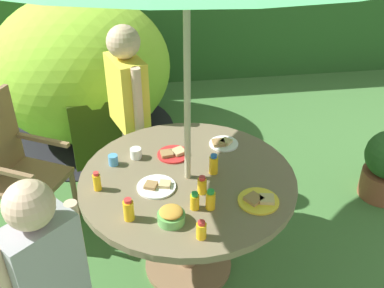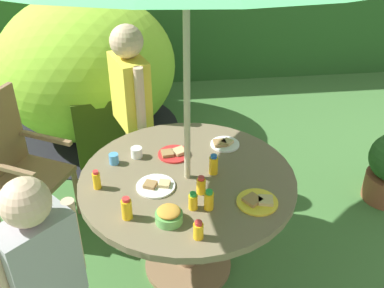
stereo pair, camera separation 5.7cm
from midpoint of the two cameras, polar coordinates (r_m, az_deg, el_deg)
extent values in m
cube|color=#3D6B33|center=(3.17, -1.00, -15.10)|extent=(10.00, 10.00, 0.02)
cylinder|color=brown|center=(3.15, -1.01, -14.80)|extent=(0.57, 0.57, 0.03)
cylinder|color=brown|center=(2.92, -1.07, -10.36)|extent=(0.11, 0.11, 0.70)
cylinder|color=#75664C|center=(2.68, -1.15, -4.55)|extent=(1.27, 1.27, 0.04)
cylinder|color=#B7AD8C|center=(2.42, -1.27, 4.37)|extent=(0.04, 0.04, 2.38)
cylinder|color=brown|center=(3.28, -18.73, -10.12)|extent=(0.04, 0.04, 0.40)
cylinder|color=brown|center=(3.52, -14.98, -6.08)|extent=(0.04, 0.04, 0.40)
cylinder|color=brown|center=(3.74, -20.35, -4.57)|extent=(0.04, 0.04, 0.40)
cube|color=brown|center=(3.38, -20.27, -4.31)|extent=(0.61, 0.60, 0.04)
cube|color=brown|center=(3.14, -23.17, -3.16)|extent=(0.42, 0.24, 0.03)
cube|color=brown|center=(3.39, -18.96, 0.53)|extent=(0.42, 0.24, 0.03)
ellipsoid|color=#8CC633|center=(4.35, -14.05, 9.20)|extent=(1.91, 1.81, 1.35)
cylinder|color=black|center=(4.65, -12.97, 1.62)|extent=(1.98, 1.98, 0.01)
cube|color=#314511|center=(3.84, -11.92, 1.03)|extent=(0.45, 0.12, 0.61)
cylinder|color=brown|center=(3.94, 22.45, -4.60)|extent=(0.35, 0.35, 0.22)
cylinder|color=brown|center=(3.69, -8.30, -1.09)|extent=(0.08, 0.08, 0.62)
cylinder|color=brown|center=(3.57, -7.43, -2.29)|extent=(0.08, 0.08, 0.62)
cube|color=yellow|center=(3.34, -8.60, 6.46)|extent=(0.31, 0.40, 0.52)
cylinder|color=#D8B293|center=(3.50, -9.79, 8.09)|extent=(0.07, 0.07, 0.47)
cylinder|color=#D8B293|center=(3.16, -7.36, 5.50)|extent=(0.07, 0.07, 0.47)
sphere|color=#D8B293|center=(3.20, -9.16, 12.56)|extent=(0.23, 0.23, 0.23)
cube|color=#99999E|center=(2.19, -18.84, -14.18)|extent=(0.36, 0.35, 0.48)
cylinder|color=#D8B293|center=(2.13, -23.19, -16.12)|extent=(0.06, 0.06, 0.43)
cylinder|color=#D8B293|center=(2.23, -14.99, -11.42)|extent=(0.06, 0.06, 0.43)
sphere|color=#D8B293|center=(1.96, -20.61, -7.20)|extent=(0.21, 0.21, 0.21)
cylinder|color=#66B259|center=(2.35, -3.33, -9.23)|extent=(0.14, 0.14, 0.05)
ellipsoid|color=gold|center=(2.33, -3.36, -8.50)|extent=(0.12, 0.12, 0.04)
cylinder|color=red|center=(2.85, -2.94, -1.31)|extent=(0.20, 0.20, 0.01)
cube|color=tan|center=(2.85, -2.26, -0.92)|extent=(0.10, 0.10, 0.02)
cube|color=#9E7547|center=(2.83, -3.76, -1.21)|extent=(0.08, 0.08, 0.02)
cylinder|color=yellow|center=(2.50, 7.69, -7.11)|extent=(0.23, 0.23, 0.01)
cube|color=tan|center=(2.50, 8.74, -6.86)|extent=(0.09, 0.09, 0.02)
cube|color=#9E7547|center=(2.49, 7.11, -6.85)|extent=(0.12, 0.12, 0.02)
cylinder|color=white|center=(2.59, -5.14, -5.38)|extent=(0.22, 0.22, 0.01)
cube|color=tan|center=(2.58, -4.06, -5.07)|extent=(0.08, 0.08, 0.02)
cube|color=#9E7547|center=(2.58, -5.83, -5.19)|extent=(0.09, 0.09, 0.02)
cylinder|color=white|center=(2.96, 3.46, 0.04)|extent=(0.19, 0.19, 0.01)
cube|color=tan|center=(2.95, 3.77, 0.32)|extent=(0.09, 0.09, 0.02)
cube|color=#9E7547|center=(2.93, 2.83, 0.17)|extent=(0.08, 0.08, 0.02)
cylinder|color=yellow|center=(2.60, -12.46, -4.72)|extent=(0.04, 0.04, 0.10)
cylinder|color=red|center=(2.57, -12.62, -3.68)|extent=(0.03, 0.03, 0.02)
cylinder|color=yellow|center=(2.42, 1.66, -7.13)|extent=(0.05, 0.05, 0.10)
cylinder|color=green|center=(2.38, 1.68, -6.02)|extent=(0.04, 0.04, 0.02)
cylinder|color=yellow|center=(2.52, 0.62, -5.32)|extent=(0.05, 0.05, 0.09)
cylinder|color=red|center=(2.49, 0.63, -4.33)|extent=(0.04, 0.04, 0.02)
cylinder|color=yellow|center=(2.67, 2.12, -2.66)|extent=(0.05, 0.05, 0.11)
cylinder|color=blue|center=(2.63, 2.14, -1.53)|extent=(0.04, 0.04, 0.02)
cylinder|color=yellow|center=(2.37, -8.65, -8.27)|extent=(0.06, 0.06, 0.11)
cylinder|color=red|center=(2.33, -8.78, -7.05)|extent=(0.04, 0.04, 0.02)
cylinder|color=yellow|center=(2.26, 0.47, -10.87)|extent=(0.05, 0.05, 0.09)
cylinder|color=red|center=(2.22, 0.48, -9.90)|extent=(0.04, 0.04, 0.02)
cylinder|color=yellow|center=(2.42, -0.27, -7.29)|extent=(0.05, 0.05, 0.09)
cylinder|color=green|center=(2.39, -0.28, -6.32)|extent=(0.04, 0.04, 0.02)
cylinder|color=#4C99D8|center=(2.79, -10.45, -1.99)|extent=(0.06, 0.06, 0.07)
cylinder|color=white|center=(2.83, -7.64, -1.16)|extent=(0.07, 0.07, 0.06)
camera|label=1|loc=(0.03, -90.63, -0.40)|focal=42.43mm
camera|label=2|loc=(0.03, 89.37, 0.40)|focal=42.43mm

